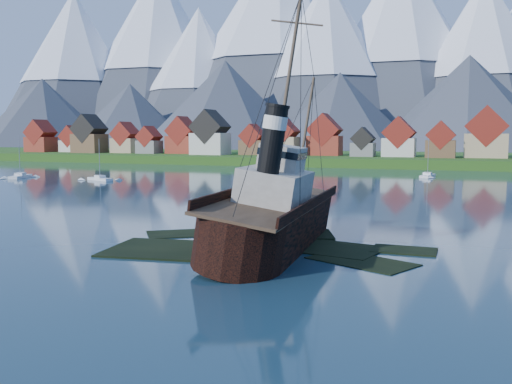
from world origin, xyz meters
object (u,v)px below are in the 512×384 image
(sailboat_c, at_px, (100,179))
(tugboat_wreck, at_px, (275,213))
(sailboat_e, at_px, (428,176))
(sailboat_a, at_px, (20,177))

(sailboat_c, bearing_deg, tugboat_wreck, -111.06)
(sailboat_c, relative_size, sailboat_e, 0.99)
(sailboat_a, bearing_deg, tugboat_wreck, -53.40)
(tugboat_wreck, bearing_deg, sailboat_e, 81.39)
(tugboat_wreck, xyz_separation_m, sailboat_e, (8.66, 97.18, -2.92))
(sailboat_a, bearing_deg, sailboat_c, -17.40)
(tugboat_wreck, xyz_separation_m, sailboat_a, (-86.77, 58.95, -2.90))
(sailboat_a, bearing_deg, sailboat_e, 2.62)
(tugboat_wreck, height_order, sailboat_e, tugboat_wreck)
(sailboat_c, height_order, sailboat_e, sailboat_e)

